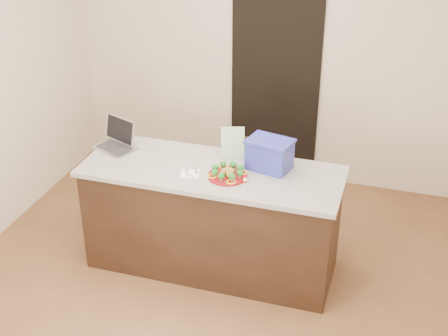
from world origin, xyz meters
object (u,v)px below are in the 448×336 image
(plate, at_px, (227,176))
(yogurt_bottle, at_px, (245,181))
(island, at_px, (212,218))
(laptop, at_px, (117,139))
(blue_box, at_px, (270,154))
(chair, at_px, (240,179))
(napkin, at_px, (190,173))

(plate, distance_m, yogurt_bottle, 0.17)
(island, xyz_separation_m, plate, (0.16, -0.08, 0.47))
(laptop, height_order, blue_box, blue_box)
(blue_box, bearing_deg, chair, 139.57)
(plate, xyz_separation_m, laptop, (-1.04, 0.23, 0.05))
(laptop, bearing_deg, napkin, 2.36)
(yogurt_bottle, height_order, laptop, laptop)
(island, relative_size, plate, 6.80)
(laptop, bearing_deg, plate, 9.76)
(yogurt_bottle, bearing_deg, chair, 108.46)
(plate, bearing_deg, island, 151.80)
(island, relative_size, chair, 2.37)
(blue_box, bearing_deg, napkin, -141.74)
(plate, distance_m, chair, 0.86)
(plate, xyz_separation_m, napkin, (-0.29, -0.04, -0.01))
(napkin, distance_m, yogurt_bottle, 0.45)
(napkin, relative_size, yogurt_bottle, 2.27)
(blue_box, height_order, chair, blue_box)
(laptop, xyz_separation_m, chair, (0.93, 0.50, -0.49))
(yogurt_bottle, height_order, blue_box, blue_box)
(island, xyz_separation_m, laptop, (-0.88, 0.15, 0.52))
(plate, bearing_deg, chair, 98.28)
(laptop, distance_m, chair, 1.16)
(yogurt_bottle, distance_m, laptop, 1.23)
(island, relative_size, napkin, 14.71)
(yogurt_bottle, bearing_deg, island, 155.42)
(blue_box, bearing_deg, laptop, -167.50)
(island, bearing_deg, napkin, -137.68)
(island, bearing_deg, blue_box, 18.84)
(plate, height_order, napkin, plate)
(island, relative_size, laptop, 5.16)
(plate, relative_size, laptop, 0.76)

